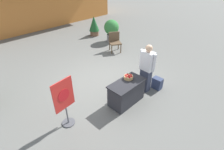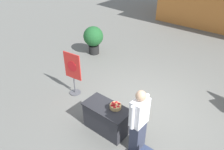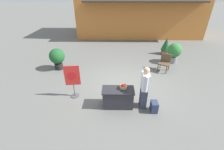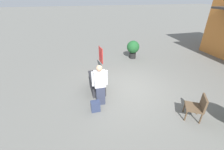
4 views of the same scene
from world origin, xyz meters
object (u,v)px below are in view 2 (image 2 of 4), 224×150
display_table (107,118)px  apple_basket (115,106)px  poster_board (73,72)px  potted_plant_near_right (93,38)px  person_visitor (139,122)px

display_table → apple_basket: bearing=29.0°
display_table → poster_board: bearing=162.8°
poster_board → potted_plant_near_right: 2.94m
poster_board → potted_plant_near_right: (-1.50, 2.52, -0.08)m
apple_basket → potted_plant_near_right: size_ratio=0.24×
apple_basket → potted_plant_near_right: bearing=139.8°
display_table → potted_plant_near_right: potted_plant_near_right is taller
display_table → poster_board: poster_board is taller
person_visitor → potted_plant_near_right: (-4.29, 3.12, -0.15)m
apple_basket → potted_plant_near_right: potted_plant_near_right is taller
poster_board → potted_plant_near_right: poster_board is taller
person_visitor → potted_plant_near_right: bearing=-34.0°
apple_basket → display_table: bearing=-151.0°
person_visitor → poster_board: person_visitor is taller
apple_basket → potted_plant_near_right: 4.61m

